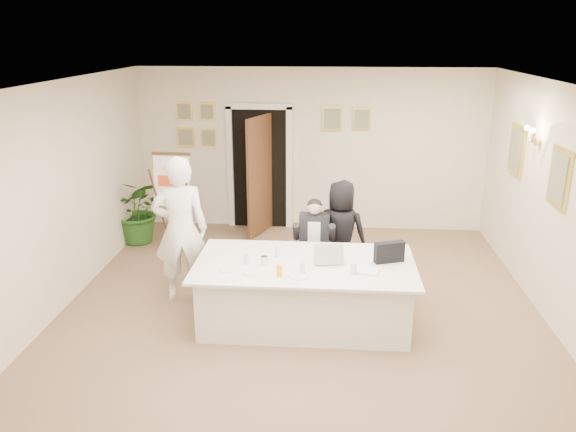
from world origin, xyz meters
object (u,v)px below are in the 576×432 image
(potted_palm, at_px, (139,210))
(oj_glass, at_px, (279,271))
(laptop_bag, at_px, (389,252))
(standing_woman, at_px, (341,233))
(flip_chart, at_px, (175,208))
(standing_man, at_px, (181,230))
(laptop, at_px, (329,250))
(seated_man, at_px, (314,244))
(conference_table, at_px, (305,292))
(paper_stack, at_px, (367,271))
(steel_jug, at_px, (264,261))

(potted_palm, xyz_separation_m, oj_glass, (2.61, -2.93, 0.29))
(laptop_bag, xyz_separation_m, oj_glass, (-1.25, -0.50, -0.06))
(potted_palm, bearing_deg, oj_glass, -48.38)
(standing_woman, relative_size, oj_glass, 11.38)
(laptop_bag, bearing_deg, flip_chart, 127.73)
(standing_man, relative_size, laptop_bag, 5.39)
(standing_woman, xyz_separation_m, oj_glass, (-0.69, -1.54, 0.10))
(laptop, bearing_deg, flip_chart, 130.65)
(seated_man, relative_size, laptop, 3.53)
(conference_table, distance_m, laptop_bag, 1.11)
(paper_stack, bearing_deg, flip_chart, 140.58)
(laptop_bag, relative_size, paper_stack, 1.34)
(standing_man, bearing_deg, potted_palm, -71.51)
(seated_man, xyz_separation_m, laptop_bag, (0.91, -0.88, 0.26))
(standing_man, xyz_separation_m, laptop_bag, (2.60, -0.43, -0.06))
(potted_palm, bearing_deg, paper_stack, -37.56)
(oj_glass, xyz_separation_m, steel_jug, (-0.20, 0.29, -0.01))
(conference_table, bearing_deg, paper_stack, -17.60)
(conference_table, bearing_deg, seated_man, 85.46)
(seated_man, bearing_deg, paper_stack, -70.70)
(conference_table, xyz_separation_m, flip_chart, (-2.13, 2.11, 0.34))
(seated_man, distance_m, potted_palm, 3.33)
(standing_man, distance_m, standing_woman, 2.15)
(standing_man, height_order, laptop_bag, standing_man)
(potted_palm, height_order, oj_glass, potted_palm)
(standing_woman, bearing_deg, potted_palm, -7.33)
(conference_table, height_order, potted_palm, potted_palm)
(laptop, xyz_separation_m, paper_stack, (0.43, -0.29, -0.13))
(laptop, height_order, steel_jug, laptop)
(seated_man, height_order, flip_chart, flip_chart)
(laptop, height_order, paper_stack, laptop)
(laptop, bearing_deg, standing_man, 157.29)
(laptop_bag, bearing_deg, paper_stack, -150.25)
(flip_chart, height_order, oj_glass, flip_chart)
(conference_table, bearing_deg, laptop_bag, 5.46)
(conference_table, height_order, standing_woman, standing_woman)
(laptop, bearing_deg, conference_table, -176.03)
(laptop, xyz_separation_m, oj_glass, (-0.54, -0.47, -0.07))
(seated_man, xyz_separation_m, steel_jug, (-0.54, -1.08, 0.19))
(flip_chart, relative_size, steel_jug, 14.44)
(flip_chart, height_order, paper_stack, flip_chart)
(oj_glass, bearing_deg, conference_table, 57.25)
(standing_man, bearing_deg, oj_glass, 131.83)
(potted_palm, bearing_deg, standing_woman, -22.88)
(flip_chart, bearing_deg, steel_jug, -53.17)
(standing_woman, bearing_deg, paper_stack, 117.00)
(conference_table, relative_size, oj_glass, 19.84)
(standing_man, xyz_separation_m, paper_stack, (2.32, -0.75, -0.17))
(flip_chart, distance_m, paper_stack, 3.68)
(standing_woman, distance_m, laptop, 1.09)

